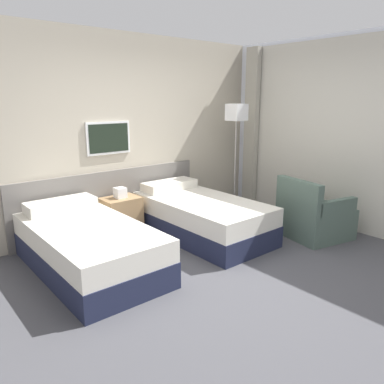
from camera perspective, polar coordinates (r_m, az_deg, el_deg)
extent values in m
plane|color=#47474C|center=(4.15, 5.62, -12.19)|extent=(16.00, 16.00, 0.00)
cube|color=#B7AD99|center=(5.40, -10.16, 8.75)|extent=(10.00, 0.06, 2.70)
cube|color=slate|center=(5.39, -12.10, -1.31)|extent=(2.81, 0.04, 0.86)
cube|color=white|center=(5.23, -12.61, 8.04)|extent=(0.64, 0.03, 0.44)
cube|color=black|center=(5.21, -12.53, 8.03)|extent=(0.58, 0.01, 0.38)
cube|color=white|center=(5.59, 25.10, 7.83)|extent=(0.06, 4.55, 2.70)
cube|color=beige|center=(5.55, 24.86, 7.50)|extent=(0.03, 4.19, 2.64)
cube|color=#A8A393|center=(6.54, 9.01, 9.44)|extent=(0.10, 0.24, 2.64)
cube|color=#1E233D|center=(4.30, -15.28, -9.68)|extent=(1.01, 1.93, 0.27)
cube|color=silver|center=(4.21, -15.50, -6.48)|extent=(1.00, 1.91, 0.24)
cube|color=silver|center=(4.80, -19.34, -1.90)|extent=(0.81, 0.34, 0.13)
cube|color=#1E233D|center=(5.13, 1.55, -5.20)|extent=(1.01, 1.93, 0.27)
cube|color=silver|center=(5.05, 1.57, -2.46)|extent=(1.00, 1.91, 0.24)
cube|color=silver|center=(5.56, -3.45, 1.01)|extent=(0.81, 0.34, 0.13)
cube|color=#9E7A51|center=(5.23, -10.72, -3.65)|extent=(0.49, 0.38, 0.53)
cube|color=white|center=(5.13, -10.88, -0.10)|extent=(0.14, 0.14, 0.14)
cylinder|color=#9E9993|center=(6.17, 6.37, -3.18)|extent=(0.24, 0.24, 0.02)
cylinder|color=#9E9993|center=(5.99, 6.57, 3.68)|extent=(0.02, 0.02, 1.48)
cube|color=white|center=(5.90, 6.81, 11.98)|extent=(0.25, 0.25, 0.25)
cube|color=#4C6056|center=(5.37, 18.26, -4.29)|extent=(0.91, 0.90, 0.41)
cube|color=#4C6056|center=(5.03, 15.94, -0.49)|extent=(0.26, 0.75, 0.40)
cube|color=#4C6056|center=(5.07, 21.17, -2.10)|extent=(0.66, 0.23, 0.18)
cube|color=#4C6056|center=(5.51, 16.05, -0.44)|extent=(0.66, 0.23, 0.18)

